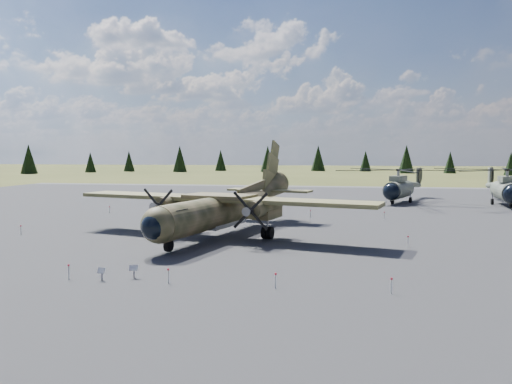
# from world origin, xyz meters

# --- Properties ---
(ground) EXTENTS (500.00, 500.00, 0.00)m
(ground) POSITION_xyz_m (0.00, 0.00, 0.00)
(ground) COLOR brown
(ground) RESTS_ON ground
(apron) EXTENTS (120.00, 120.00, 0.04)m
(apron) POSITION_xyz_m (0.00, 10.00, 0.00)
(apron) COLOR slate
(apron) RESTS_ON ground
(transport_plane) EXTENTS (27.55, 24.66, 9.14)m
(transport_plane) POSITION_xyz_m (1.27, 3.25, 2.63)
(transport_plane) COLOR #34381E
(transport_plane) RESTS_ON ground
(helicopter_near) EXTENTS (25.08, 25.08, 4.92)m
(helicopter_near) POSITION_xyz_m (19.56, 35.00, 3.49)
(helicopter_near) COLOR gray
(helicopter_near) RESTS_ON ground
(helicopter_mid) EXTENTS (21.63, 24.33, 5.08)m
(helicopter_mid) POSITION_xyz_m (33.51, 33.36, 3.60)
(helicopter_mid) COLOR gray
(helicopter_mid) RESTS_ON ground
(info_placard_left) EXTENTS (0.49, 0.27, 0.73)m
(info_placard_left) POSITION_xyz_m (-1.97, -13.51, 0.49)
(info_placard_left) COLOR gray
(info_placard_left) RESTS_ON ground
(info_placard_right) EXTENTS (0.52, 0.29, 0.78)m
(info_placard_right) POSITION_xyz_m (-0.39, -12.68, 0.52)
(info_placard_right) COLOR gray
(info_placard_right) RESTS_ON ground
(barrier_fence) EXTENTS (33.12, 29.62, 0.85)m
(barrier_fence) POSITION_xyz_m (-0.46, -0.08, 0.51)
(barrier_fence) COLOR white
(barrier_fence) RESTS_ON ground
(treeline) EXTENTS (328.60, 323.66, 10.94)m
(treeline) POSITION_xyz_m (5.60, -4.66, 4.73)
(treeline) COLOR black
(treeline) RESTS_ON ground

